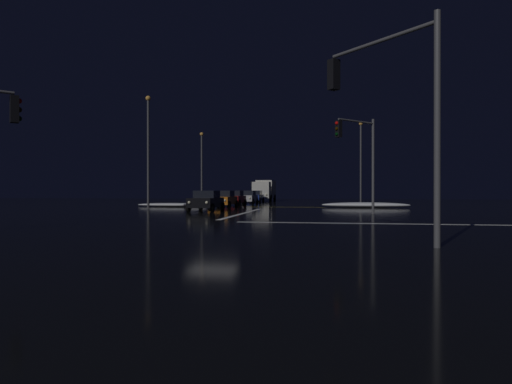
{
  "coord_description": "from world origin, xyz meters",
  "views": [
    {
      "loc": [
        5.82,
        -21.45,
        1.58
      ],
      "look_at": [
        0.25,
        11.97,
        1.46
      ],
      "focal_mm": 30.63,
      "sensor_mm": 36.0,
      "label": 1
    }
  ],
  "objects_px": {
    "sedan_red": "(234,198)",
    "box_truck": "(265,190)",
    "sedan_orange": "(223,199)",
    "streetlamp_right_far": "(361,157)",
    "streetlamp_left_far": "(202,162)",
    "streetlamp_left_near": "(148,144)",
    "sedan_silver": "(248,197)",
    "sedan_black": "(206,201)",
    "traffic_signal_se": "(388,95)",
    "sedan_blue": "(255,196)",
    "traffic_signal_ne": "(359,148)"
  },
  "relations": [
    {
      "from": "sedan_orange",
      "to": "box_truck",
      "type": "height_order",
      "value": "box_truck"
    },
    {
      "from": "sedan_red",
      "to": "traffic_signal_se",
      "type": "xyz_separation_m",
      "value": [
        11.53,
        -30.59,
        3.69
      ]
    },
    {
      "from": "sedan_red",
      "to": "traffic_signal_ne",
      "type": "distance_m",
      "value": 19.51
    },
    {
      "from": "sedan_orange",
      "to": "streetlamp_right_far",
      "type": "distance_m",
      "value": 18.71
    },
    {
      "from": "sedan_black",
      "to": "streetlamp_left_near",
      "type": "bearing_deg",
      "value": 152.59
    },
    {
      "from": "sedan_black",
      "to": "traffic_signal_se",
      "type": "distance_m",
      "value": 21.8
    },
    {
      "from": "sedan_black",
      "to": "traffic_signal_se",
      "type": "height_order",
      "value": "traffic_signal_se"
    },
    {
      "from": "sedan_black",
      "to": "box_truck",
      "type": "relative_size",
      "value": 0.52
    },
    {
      "from": "streetlamp_left_near",
      "to": "streetlamp_right_far",
      "type": "distance_m",
      "value": 24.8
    },
    {
      "from": "streetlamp_right_far",
      "to": "sedan_blue",
      "type": "bearing_deg",
      "value": 157.38
    },
    {
      "from": "sedan_orange",
      "to": "box_truck",
      "type": "distance_m",
      "value": 24.81
    },
    {
      "from": "sedan_orange",
      "to": "sedan_silver",
      "type": "height_order",
      "value": "same"
    },
    {
      "from": "sedan_blue",
      "to": "traffic_signal_ne",
      "type": "relative_size",
      "value": 0.68
    },
    {
      "from": "sedan_orange",
      "to": "streetlamp_right_far",
      "type": "xyz_separation_m",
      "value": [
        13.18,
        12.45,
        4.63
      ]
    },
    {
      "from": "sedan_black",
      "to": "streetlamp_left_near",
      "type": "distance_m",
      "value": 8.32
    },
    {
      "from": "sedan_orange",
      "to": "streetlamp_left_far",
      "type": "distance_m",
      "value": 14.36
    },
    {
      "from": "sedan_black",
      "to": "traffic_signal_se",
      "type": "relative_size",
      "value": 0.66
    },
    {
      "from": "streetlamp_left_near",
      "to": "streetlamp_left_far",
      "type": "xyz_separation_m",
      "value": [
        0.0,
        16.0,
        -0.53
      ]
    },
    {
      "from": "traffic_signal_se",
      "to": "box_truck",
      "type": "bearing_deg",
      "value": 102.52
    },
    {
      "from": "sedan_orange",
      "to": "box_truck",
      "type": "relative_size",
      "value": 0.52
    },
    {
      "from": "sedan_orange",
      "to": "sedan_blue",
      "type": "distance_m",
      "value": 17.99
    },
    {
      "from": "streetlamp_right_far",
      "to": "traffic_signal_ne",
      "type": "bearing_deg",
      "value": -94.34
    },
    {
      "from": "sedan_silver",
      "to": "box_truck",
      "type": "bearing_deg",
      "value": 89.29
    },
    {
      "from": "sedan_red",
      "to": "streetlamp_left_far",
      "type": "height_order",
      "value": "streetlamp_left_far"
    },
    {
      "from": "sedan_black",
      "to": "streetlamp_left_near",
      "type": "relative_size",
      "value": 0.45
    },
    {
      "from": "sedan_red",
      "to": "streetlamp_left_near",
      "type": "height_order",
      "value": "streetlamp_left_near"
    },
    {
      "from": "sedan_blue",
      "to": "traffic_signal_se",
      "type": "xyz_separation_m",
      "value": [
        11.43,
        -43.12,
        3.69
      ]
    },
    {
      "from": "box_truck",
      "to": "streetlamp_left_far",
      "type": "height_order",
      "value": "streetlamp_left_far"
    },
    {
      "from": "sedan_black",
      "to": "sedan_red",
      "type": "xyz_separation_m",
      "value": [
        -0.5,
        12.15,
        0.0
      ]
    },
    {
      "from": "sedan_red",
      "to": "box_truck",
      "type": "relative_size",
      "value": 0.52
    },
    {
      "from": "sedan_black",
      "to": "sedan_blue",
      "type": "distance_m",
      "value": 24.68
    },
    {
      "from": "traffic_signal_se",
      "to": "streetlamp_left_far",
      "type": "bearing_deg",
      "value": 114.44
    },
    {
      "from": "streetlamp_right_far",
      "to": "streetlamp_left_far",
      "type": "distance_m",
      "value": 18.95
    },
    {
      "from": "sedan_blue",
      "to": "streetlamp_left_near",
      "type": "relative_size",
      "value": 0.45
    },
    {
      "from": "box_truck",
      "to": "traffic_signal_se",
      "type": "relative_size",
      "value": 1.27
    },
    {
      "from": "traffic_signal_se",
      "to": "sedan_blue",
      "type": "bearing_deg",
      "value": 104.85
    },
    {
      "from": "sedan_silver",
      "to": "streetlamp_left_near",
      "type": "relative_size",
      "value": 0.45
    },
    {
      "from": "sedan_black",
      "to": "streetlamp_left_near",
      "type": "height_order",
      "value": "streetlamp_left_near"
    },
    {
      "from": "traffic_signal_se",
      "to": "streetlamp_left_near",
      "type": "bearing_deg",
      "value": 128.36
    },
    {
      "from": "sedan_orange",
      "to": "streetlamp_left_near",
      "type": "distance_m",
      "value": 8.28
    },
    {
      "from": "traffic_signal_se",
      "to": "streetlamp_left_far",
      "type": "xyz_separation_m",
      "value": [
        -17.08,
        37.58,
        0.53
      ]
    },
    {
      "from": "sedan_silver",
      "to": "sedan_black",
      "type": "bearing_deg",
      "value": -89.31
    },
    {
      "from": "sedan_red",
      "to": "box_truck",
      "type": "bearing_deg",
      "value": 88.7
    },
    {
      "from": "sedan_orange",
      "to": "streetlamp_right_far",
      "type": "height_order",
      "value": "streetlamp_right_far"
    },
    {
      "from": "sedan_red",
      "to": "traffic_signal_se",
      "type": "distance_m",
      "value": 32.9
    },
    {
      "from": "box_truck",
      "to": "streetlamp_left_far",
      "type": "relative_size",
      "value": 0.95
    },
    {
      "from": "sedan_orange",
      "to": "streetlamp_left_near",
      "type": "height_order",
      "value": "streetlamp_left_near"
    },
    {
      "from": "box_truck",
      "to": "streetlamp_left_near",
      "type": "bearing_deg",
      "value": -101.94
    },
    {
      "from": "sedan_orange",
      "to": "sedan_black",
      "type": "bearing_deg",
      "value": -87.53
    },
    {
      "from": "sedan_red",
      "to": "sedan_silver",
      "type": "xyz_separation_m",
      "value": [
        0.28,
        6.29,
        0.0
      ]
    }
  ]
}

